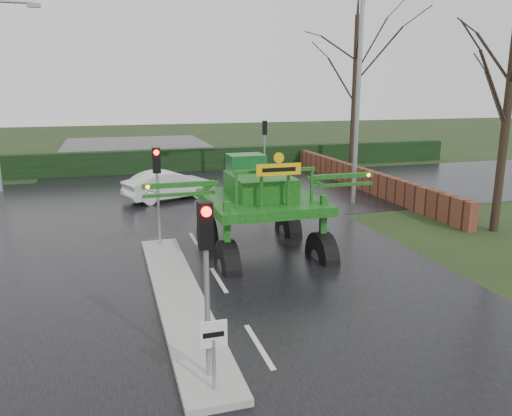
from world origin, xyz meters
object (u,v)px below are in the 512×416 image
object	(u,v)px
traffic_signal_near	(206,253)
traffic_signal_mid	(157,175)
crop_sprayer	(225,201)
white_sedan	(169,200)
street_light_right	(353,76)
keep_left_sign	(213,344)
traffic_signal_far	(265,136)

from	to	relation	value
traffic_signal_near	traffic_signal_mid	distance (m)	8.50
crop_sprayer	white_sedan	xyz separation A→B (m)	(-0.51, 10.19, -2.11)
street_light_right	white_sedan	distance (m)	10.70
keep_left_sign	traffic_signal_far	world-z (taller)	traffic_signal_far
traffic_signal_mid	white_sedan	xyz separation A→B (m)	(1.28, 7.82, -2.59)
street_light_right	crop_sprayer	size ratio (longest dim) A/B	1.25
traffic_signal_near	crop_sprayer	distance (m)	6.40
traffic_signal_mid	traffic_signal_far	bearing A→B (deg)	58.07
traffic_signal_far	white_sedan	bearing A→B (deg)	35.75
street_light_right	white_sedan	xyz separation A→B (m)	(-8.22, 3.31, -5.99)
traffic_signal_mid	keep_left_sign	bearing A→B (deg)	-90.00
traffic_signal_mid	white_sedan	distance (m)	8.34
crop_sprayer	white_sedan	bearing A→B (deg)	92.88
traffic_signal_mid	street_light_right	size ratio (longest dim) A/B	0.35
traffic_signal_far	street_light_right	size ratio (longest dim) A/B	0.35
traffic_signal_near	traffic_signal_mid	xyz separation A→B (m)	(0.00, 8.50, 0.00)
keep_left_sign	crop_sprayer	xyz separation A→B (m)	(1.78, 6.62, 1.05)
traffic_signal_far	street_light_right	world-z (taller)	street_light_right
traffic_signal_near	street_light_right	xyz separation A→B (m)	(9.49, 13.01, 3.40)
traffic_signal_near	street_light_right	bearing A→B (deg)	53.87
street_light_right	crop_sprayer	distance (m)	11.04
keep_left_sign	white_sedan	xyz separation A→B (m)	(1.28, 16.81, -1.06)
traffic_signal_far	crop_sprayer	size ratio (longest dim) A/B	0.44
crop_sprayer	keep_left_sign	bearing A→B (deg)	-105.01
traffic_signal_near	white_sedan	xyz separation A→B (m)	(1.28, 16.32, -2.59)
keep_left_sign	traffic_signal_far	distance (m)	22.93
keep_left_sign	street_light_right	xyz separation A→B (m)	(9.49, 13.50, 4.93)
keep_left_sign	traffic_signal_near	xyz separation A→B (m)	(0.00, 0.49, 1.53)
traffic_signal_near	traffic_signal_far	bearing A→B (deg)	69.64
traffic_signal_far	street_light_right	xyz separation A→B (m)	(1.69, -8.01, 3.40)
white_sedan	traffic_signal_far	bearing A→B (deg)	-73.99
keep_left_sign	white_sedan	distance (m)	16.89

